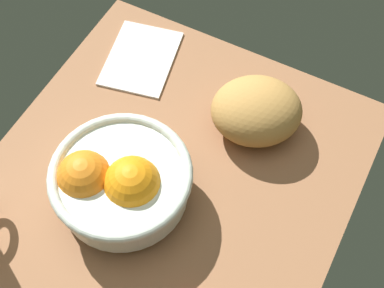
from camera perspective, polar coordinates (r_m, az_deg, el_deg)
ground_plane at (r=89.90cm, az=-3.88°, el=-6.31°), size 69.81×55.90×3.00cm
fruit_bowl at (r=84.58cm, az=-7.39°, el=-3.78°), size 21.28×21.28×10.62cm
bread_loaf at (r=92.21cm, az=6.50°, el=3.35°), size 18.35×19.14×9.02cm
napkin_spare at (r=104.17cm, az=-5.16°, el=8.66°), size 17.74×14.63×0.87cm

